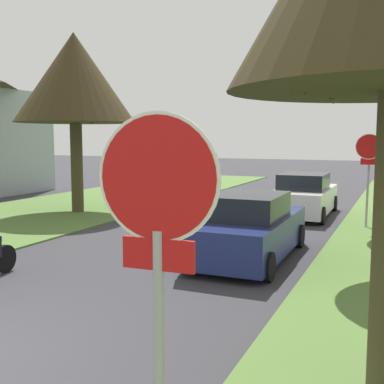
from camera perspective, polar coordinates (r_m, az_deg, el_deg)
name	(u,v)px	position (r m, az deg, el deg)	size (l,w,h in m)	color
stop_sign_near	(158,246)	(2.97, -4.05, -6.49)	(0.81, 0.07, 2.98)	#9EA0A5
stop_sign_far	(369,160)	(16.04, 20.28, 3.60)	(0.81, 0.54, 2.95)	#9EA0A5
street_tree_left_mid_b	(74,79)	(18.91, -13.82, 12.97)	(4.52, 4.52, 6.72)	#463E25
parked_sedan_navy	(249,229)	(11.43, 6.80, -4.37)	(1.97, 4.41, 1.57)	navy
parked_sedan_white	(304,196)	(18.10, 13.22, -0.50)	(1.97, 4.41, 1.57)	white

